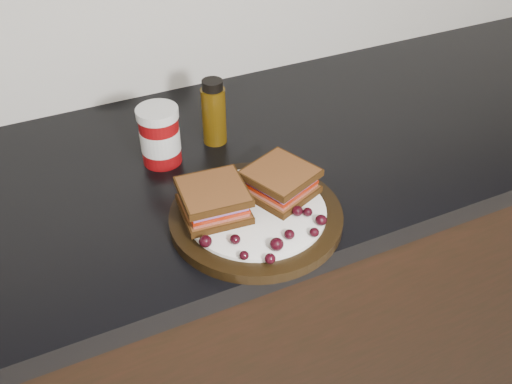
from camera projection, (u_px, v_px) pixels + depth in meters
base_cabinets at (180, 340)px, 1.31m from camera, size 3.96×0.58×0.86m
countertop at (160, 186)px, 1.03m from camera, size 3.98×0.60×0.04m
plate at (256, 217)px, 0.92m from camera, size 0.28×0.28×0.02m
sandwich_left at (214, 200)px, 0.89m from camera, size 0.11×0.11×0.05m
sandwich_right at (280, 182)px, 0.93m from camera, size 0.13×0.13×0.05m
grape_0 at (205, 241)px, 0.84m from camera, size 0.02×0.02×0.02m
grape_1 at (235, 239)px, 0.85m from camera, size 0.02×0.02×0.02m
grape_2 at (244, 255)px, 0.82m from camera, size 0.01×0.01×0.01m
grape_3 at (270, 259)px, 0.81m from camera, size 0.02×0.02×0.02m
grape_4 at (277, 244)px, 0.83m from camera, size 0.02×0.02×0.02m
grape_5 at (289, 234)px, 0.85m from camera, size 0.02×0.02×0.02m
grape_6 at (314, 232)px, 0.86m from camera, size 0.02×0.02×0.01m
grape_7 at (321, 220)px, 0.88m from camera, size 0.02×0.02×0.02m
grape_8 at (308, 212)px, 0.90m from camera, size 0.02×0.02×0.01m
grape_9 at (297, 211)px, 0.90m from camera, size 0.02×0.02×0.02m
grape_10 at (306, 189)px, 0.94m from camera, size 0.02×0.02×0.02m
grape_11 at (284, 192)px, 0.93m from camera, size 0.02×0.02×0.02m
grape_12 at (282, 184)px, 0.95m from camera, size 0.02×0.02×0.01m
grape_13 at (204, 194)px, 0.93m from camera, size 0.02×0.02×0.02m
grape_14 at (205, 203)px, 0.91m from camera, size 0.02×0.02×0.02m
grape_15 at (211, 211)px, 0.90m from camera, size 0.02×0.02×0.02m
grape_16 at (205, 224)px, 0.87m from camera, size 0.02×0.02×0.02m
grape_17 at (222, 196)px, 0.92m from camera, size 0.02×0.02×0.02m
grape_18 at (197, 210)px, 0.90m from camera, size 0.02×0.02×0.02m
grape_19 at (209, 212)px, 0.89m from camera, size 0.02×0.02×0.02m
condiment_jar at (160, 136)px, 1.02m from camera, size 0.10×0.10×0.11m
oil_bottle at (214, 112)px, 1.07m from camera, size 0.05×0.05×0.13m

